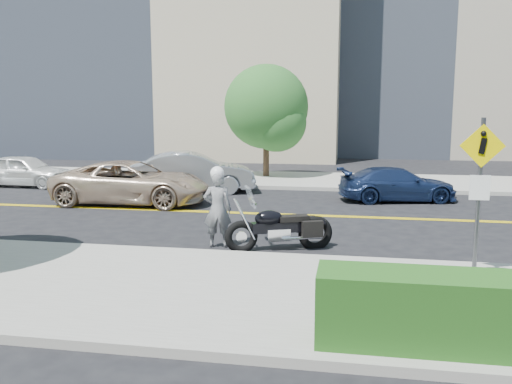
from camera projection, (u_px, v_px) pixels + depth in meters
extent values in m
plane|color=black|center=(288.00, 215.00, 16.90)|extent=(120.00, 120.00, 0.00)
cube|color=#9E9B91|center=(238.00, 293.00, 9.59)|extent=(60.00, 5.00, 0.15)
cube|color=#9E9B91|center=(308.00, 180.00, 24.18)|extent=(60.00, 5.00, 0.15)
cube|color=#A39984|center=(441.00, 14.00, 39.23)|extent=(18.00, 14.00, 20.00)
cylinder|color=#4C4C51|center=(478.00, 201.00, 9.79)|extent=(0.08, 0.08, 3.00)
cube|color=#F9D800|center=(482.00, 146.00, 9.60)|extent=(0.78, 0.03, 0.78)
cube|color=white|center=(480.00, 188.00, 9.72)|extent=(0.35, 0.03, 0.45)
imported|color=#B8B8BD|center=(218.00, 209.00, 12.89)|extent=(0.73, 0.54, 1.84)
sphere|color=white|center=(217.00, 173.00, 12.75)|extent=(0.33, 0.33, 0.33)
imported|color=#CCB195|center=(132.00, 182.00, 18.72)|extent=(5.41, 2.61, 1.49)
imported|color=white|center=(24.00, 171.00, 22.78)|extent=(3.98, 1.66, 1.35)
imported|color=#979A9E|center=(192.00, 173.00, 21.10)|extent=(5.10, 3.03, 1.59)
imported|color=navy|center=(397.00, 184.00, 19.27)|extent=(4.41, 2.56, 1.20)
cylinder|color=#382619|center=(266.00, 133.00, 24.85)|extent=(0.28, 0.28, 4.26)
sphere|color=#235D1D|center=(266.00, 107.00, 24.66)|extent=(3.84, 3.84, 3.84)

